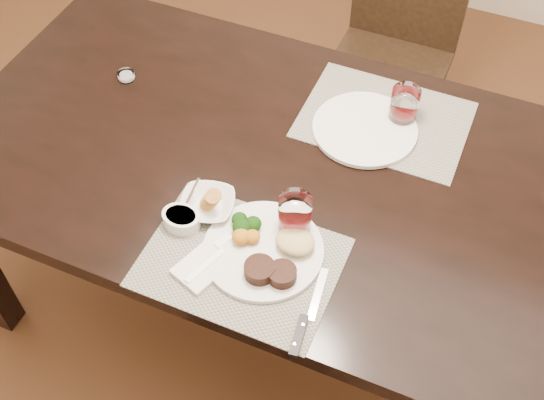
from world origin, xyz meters
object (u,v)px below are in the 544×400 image
at_px(wine_glass_near, 295,217).
at_px(far_plate, 365,129).
at_px(steak_knife, 303,325).
at_px(dinner_plate, 268,251).
at_px(cracker_bowl, 208,204).
at_px(chair_far, 396,42).

bearing_deg(wine_glass_near, far_plate, 82.47).
bearing_deg(steak_knife, dinner_plate, 128.47).
bearing_deg(wine_glass_near, steak_knife, -63.63).
xyz_separation_m(steak_knife, wine_glass_near, (-0.12, 0.24, 0.04)).
relative_size(steak_knife, far_plate, 0.83).
bearing_deg(wine_glass_near, cracker_bowl, -173.14).
height_order(chair_far, steak_knife, chair_far).
xyz_separation_m(cracker_bowl, wine_glass_near, (0.22, 0.03, 0.03)).
bearing_deg(cracker_bowl, chair_far, 80.97).
height_order(chair_far, far_plate, chair_far).
height_order(dinner_plate, wine_glass_near, wine_glass_near).
height_order(cracker_bowl, wine_glass_near, wine_glass_near).
height_order(steak_knife, wine_glass_near, wine_glass_near).
distance_m(steak_knife, far_plate, 0.64).
bearing_deg(chair_far, wine_glass_near, -87.99).
bearing_deg(cracker_bowl, dinner_plate, -19.43).
bearing_deg(steak_knife, far_plate, 88.91).
relative_size(steak_knife, cracker_bowl, 1.46).
distance_m(chair_far, steak_knife, 1.40).
xyz_separation_m(wine_glass_near, far_plate, (0.05, 0.39, -0.04)).
distance_m(dinner_plate, far_plate, 0.49).
height_order(steak_knife, cracker_bowl, cracker_bowl).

